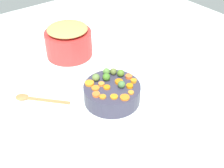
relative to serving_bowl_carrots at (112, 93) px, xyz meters
The scene contains 24 objects.
tabletop 0.06m from the serving_bowl_carrots, 163.12° to the right, with size 2.40×2.40×0.02m, color white.
serving_bowl_carrots is the anchor object (origin of this frame).
metal_pot 0.44m from the serving_bowl_carrots, 83.92° to the left, with size 0.24×0.24×0.14m, color red.
stuffing_mound 0.46m from the serving_bowl_carrots, 83.92° to the left, with size 0.21×0.21×0.03m, color tan.
carrot_slice_0 0.10m from the serving_bowl_carrots, 94.54° to the right, with size 0.04×0.04×0.01m, color orange.
carrot_slice_1 0.11m from the serving_bowl_carrots, 135.97° to the left, with size 0.04×0.04×0.01m, color orange.
carrot_slice_2 0.05m from the serving_bowl_carrots, behind, with size 0.03×0.03×0.01m, color orange.
carrot_slice_3 0.10m from the serving_bowl_carrots, ahead, with size 0.03×0.03×0.01m, color orange.
carrot_slice_4 0.06m from the serving_bowl_carrots, ahead, with size 0.03×0.03×0.01m, color orange.
carrot_slice_5 0.08m from the serving_bowl_carrots, 118.78° to the right, with size 0.03×0.03×0.01m, color orange.
carrot_slice_6 0.06m from the serving_bowl_carrots, 134.37° to the left, with size 0.03×0.03×0.01m, color orange.
carrot_slice_7 0.10m from the serving_bowl_carrots, behind, with size 0.03×0.03×0.01m, color orange.
carrot_slice_8 0.10m from the serving_bowl_carrots, 69.16° to the right, with size 0.02×0.02×0.01m, color orange.
carrot_slice_9 0.09m from the serving_bowl_carrots, 153.72° to the right, with size 0.03×0.03×0.01m, color orange.
carrot_slice_10 0.09m from the serving_bowl_carrots, 43.41° to the right, with size 0.03×0.03×0.01m, color orange.
carrot_slice_11 0.08m from the serving_bowl_carrots, 157.70° to the left, with size 0.03×0.03×0.01m, color orange.
carrot_slice_12 0.11m from the serving_bowl_carrots, 20.33° to the right, with size 0.03×0.03×0.01m, color orange.
brussels_sprout_0 0.10m from the serving_bowl_carrots, 114.01° to the left, with size 0.03×0.03×0.03m, color #5F7B3E.
brussels_sprout_1 0.10m from the serving_bowl_carrots, 48.58° to the left, with size 0.03×0.03×0.03m, color #606E34.
brussels_sprout_2 0.10m from the serving_bowl_carrots, 24.38° to the left, with size 0.03×0.03×0.03m, color #507827.
brussels_sprout_3 0.07m from the serving_bowl_carrots, 51.24° to the right, with size 0.03×0.03×0.03m, color #48763F.
brussels_sprout_4 0.10m from the serving_bowl_carrots, 69.38° to the left, with size 0.03×0.03×0.03m, color #56843B.
brussels_sprout_5 0.07m from the serving_bowl_carrots, 83.78° to the left, with size 0.03×0.03×0.03m, color #427825.
wooden_spoon 0.35m from the serving_bowl_carrots, 142.02° to the left, with size 0.19×0.20×0.01m.
Camera 1 is at (-0.54, -0.74, 0.83)m, focal length 45.84 mm.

